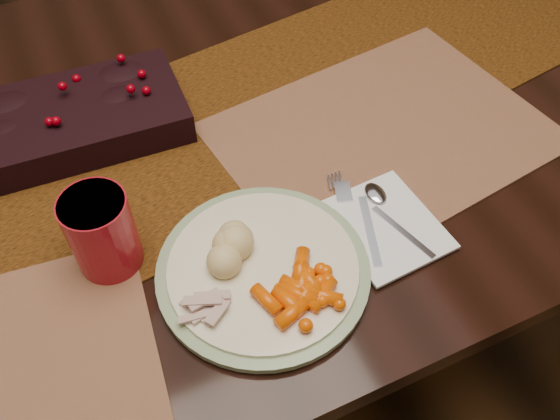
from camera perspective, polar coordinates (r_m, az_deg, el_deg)
name	(u,v)px	position (r m, az deg, el deg)	size (l,w,h in m)	color
floor	(227,340)	(1.59, -5.16, -12.33)	(5.00, 5.00, 0.00)	black
dining_table	(214,259)	(1.26, -6.35, -4.71)	(1.80, 1.00, 0.75)	black
table_runner	(226,126)	(0.97, -5.19, 8.10)	(1.90, 0.39, 0.00)	#4B2C12
centerpiece	(67,117)	(0.99, -19.83, 8.39)	(0.36, 0.18, 0.07)	black
placemat_main	(383,134)	(0.97, 9.93, 7.17)	(0.50, 0.37, 0.00)	brown
dinner_plate	(263,270)	(0.78, -1.64, -5.75)	(0.28, 0.28, 0.02)	#F1E8C2
baby_carrots	(287,298)	(0.74, 0.71, -8.45)	(0.10, 0.08, 0.02)	#EC5301
mashed_potatoes	(227,241)	(0.77, -5.10, -3.03)	(0.09, 0.08, 0.05)	#D1B67F
turkey_shreds	(207,308)	(0.74, -7.00, -9.36)	(0.06, 0.05, 0.01)	beige
napkin	(385,226)	(0.84, 10.10, -1.48)	(0.14, 0.16, 0.01)	white
fork	(363,220)	(0.84, 7.98, -0.96)	(0.02, 0.15, 0.00)	silver
spoon	(394,219)	(0.84, 10.91, -0.90)	(0.03, 0.14, 0.00)	silver
red_cup	(102,233)	(0.78, -16.76, -2.09)	(0.09, 0.09, 0.12)	maroon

